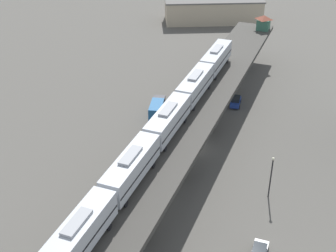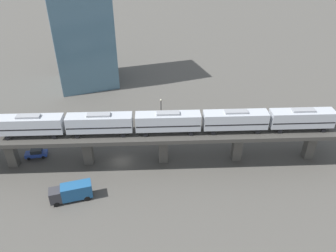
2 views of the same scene
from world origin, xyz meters
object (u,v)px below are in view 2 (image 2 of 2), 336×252
delivery_truck (72,192)px  office_tower (80,22)px  street_car_blue (36,153)px  subway_train (168,121)px  street_lamp (161,110)px  street_car_white (212,118)px

delivery_truck → office_tower: bearing=-11.5°
delivery_truck → office_tower: (49.26, -10.04, 16.24)m
street_car_blue → delivery_truck: (-15.19, -5.65, 0.82)m
subway_train → street_lamp: size_ratio=8.69×
subway_train → office_tower: size_ratio=1.68×
subway_train → office_tower: bearing=11.1°
street_car_white → street_lamp: (2.74, 12.34, 3.17)m
street_car_blue → office_tower: size_ratio=0.13×
subway_train → office_tower: office_tower is taller
subway_train → street_lamp: (14.99, -3.76, -6.24)m
street_car_blue → delivery_truck: bearing=-159.6°
street_car_blue → subway_train: bearing=-115.8°
office_tower → delivery_truck: bearing=168.5°
street_car_blue → street_lamp: 28.86m
subway_train → delivery_truck: (-3.21, 19.11, -8.58)m
office_tower → street_car_white: bearing=-143.3°
delivery_truck → street_car_blue: bearing=20.4°
street_car_blue → street_lamp: bearing=-84.0°
subway_train → delivery_truck: size_ratio=8.23×
street_car_blue → street_lamp: street_lamp is taller
street_car_blue → office_tower: 41.20m
street_car_white → delivery_truck: (-15.47, 35.21, 0.82)m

